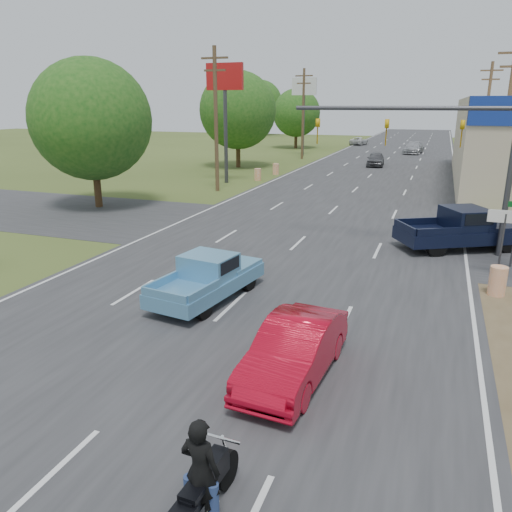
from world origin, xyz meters
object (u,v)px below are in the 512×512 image
at_px(rider, 201,476).
at_px(navy_pickup, 465,228).
at_px(red_convertible, 294,351).
at_px(distant_car_white, 359,141).
at_px(distant_car_grey, 376,159).
at_px(motorcycle, 200,500).
at_px(distant_car_silver, 414,148).
at_px(blue_pickup, 209,276).

bearing_deg(rider, navy_pickup, -100.04).
bearing_deg(red_convertible, distant_car_white, 101.83).
relative_size(rider, distant_car_grey, 0.42).
distance_m(motorcycle, navy_pickup, 18.27).
bearing_deg(distant_car_silver, navy_pickup, -78.24).
distance_m(motorcycle, rider, 0.40).
distance_m(red_convertible, distant_car_grey, 43.30).
distance_m(motorcycle, distant_car_white, 75.97).
relative_size(red_convertible, distant_car_silver, 0.81).
relative_size(navy_pickup, distant_car_white, 1.36).
bearing_deg(red_convertible, navy_pickup, 76.95).
xyz_separation_m(distant_car_grey, distant_car_silver, (2.87, 15.55, 0.05)).
bearing_deg(rider, motorcycle, 90.00).
relative_size(rider, navy_pickup, 0.30).
distance_m(rider, distant_car_white, 75.92).
bearing_deg(distant_car_white, navy_pickup, 112.71).
bearing_deg(rider, distant_car_silver, -86.22).
xyz_separation_m(navy_pickup, distant_car_white, (-13.62, 57.61, -0.33)).
xyz_separation_m(rider, distant_car_grey, (-3.42, 47.75, -0.17)).
bearing_deg(rider, distant_car_grey, -82.62).
distance_m(motorcycle, distant_car_grey, 47.92).
bearing_deg(distant_car_silver, motorcycle, -83.70).
bearing_deg(motorcycle, rider, 90.00).
bearing_deg(distant_car_silver, distant_car_white, 132.20).
relative_size(distant_car_grey, distant_car_white, 0.96).
xyz_separation_m(motorcycle, rider, (0.00, 0.05, 0.40)).
relative_size(motorcycle, blue_pickup, 0.44).
relative_size(red_convertible, rider, 2.42).
distance_m(blue_pickup, distant_car_grey, 39.27).
xyz_separation_m(rider, navy_pickup, (4.20, 17.73, 0.06)).
xyz_separation_m(blue_pickup, navy_pickup, (8.05, 9.25, 0.16)).
xyz_separation_m(motorcycle, blue_pickup, (-3.84, 8.53, 0.29)).
height_order(rider, distant_car_silver, rider).
bearing_deg(distant_car_grey, navy_pickup, -79.85).
distance_m(red_convertible, blue_pickup, 5.56).
relative_size(motorcycle, distant_car_white, 0.49).
distance_m(rider, distant_car_silver, 63.30).
bearing_deg(motorcycle, distant_car_white, 100.40).
height_order(motorcycle, distant_car_silver, distant_car_silver).
bearing_deg(navy_pickup, distant_car_white, 163.50).
distance_m(rider, distant_car_grey, 47.87).
xyz_separation_m(motorcycle, distant_car_white, (-9.41, 75.39, 0.12)).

